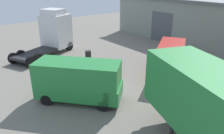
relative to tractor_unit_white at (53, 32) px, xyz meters
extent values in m
plane|color=slate|center=(10.44, -1.77, -2.10)|extent=(60.00, 60.00, 0.00)
cube|color=#4C5156|center=(4.19, 12.26, -0.30)|extent=(3.20, 0.08, 3.60)
cube|color=silver|center=(-0.20, 0.44, 0.09)|extent=(3.29, 3.24, 3.39)
cube|color=silver|center=(-0.11, 0.26, 2.07)|extent=(2.62, 2.42, 0.60)
cube|color=black|center=(-0.70, 1.50, 0.77)|extent=(1.93, 0.97, 1.22)
cube|color=#232326|center=(1.23, -2.56, -1.48)|extent=(3.63, 4.69, 0.24)
cylinder|color=#B2B2B7|center=(0.07, -2.45, -1.65)|extent=(0.98, 1.23, 0.56)
cylinder|color=black|center=(-1.45, 0.51, -1.60)|extent=(0.70, 1.03, 1.00)
cylinder|color=black|center=(0.54, 1.46, -1.60)|extent=(0.70, 1.03, 1.00)
cylinder|color=black|center=(0.55, -3.68, -1.60)|extent=(0.70, 1.03, 1.00)
cylinder|color=black|center=(2.54, -2.74, -1.60)|extent=(0.70, 1.03, 1.00)
cylinder|color=black|center=(0.94, -4.50, -1.60)|extent=(0.70, 1.03, 1.00)
cylinder|color=black|center=(2.92, -3.55, -1.60)|extent=(0.70, 1.03, 1.00)
cube|color=#232326|center=(16.66, -1.61, -1.54)|extent=(0.21, 0.21, 1.11)
cube|color=#232326|center=(17.23, -0.12, -1.54)|extent=(0.21, 0.21, 1.11)
cube|color=red|center=(11.32, 4.94, -0.73)|extent=(4.81, 5.92, 2.02)
cube|color=red|center=(9.94, 7.07, -1.29)|extent=(2.17, 1.84, 0.90)
cube|color=black|center=(10.16, 6.73, -0.33)|extent=(1.45, 0.98, 0.73)
cylinder|color=black|center=(9.47, 6.23, -1.74)|extent=(0.64, 0.77, 0.72)
cylinder|color=black|center=(10.90, 7.15, -1.74)|extent=(0.64, 0.77, 0.72)
cylinder|color=black|center=(11.74, 2.74, -1.74)|extent=(0.64, 0.77, 0.72)
cylinder|color=black|center=(13.17, 3.66, -1.74)|extent=(0.64, 0.77, 0.72)
cube|color=#28843D|center=(10.57, -3.10, -0.61)|extent=(5.21, 4.93, 2.26)
cube|color=#28843D|center=(12.25, -1.62, -1.29)|extent=(2.00, 2.09, 0.90)
cube|color=black|center=(11.95, -1.88, -0.15)|extent=(1.17, 1.31, 0.81)
cylinder|color=black|center=(11.35, -1.28, -1.74)|extent=(0.74, 0.70, 0.72)
cylinder|color=black|center=(12.48, -2.55, -1.74)|extent=(0.74, 0.70, 0.72)
cylinder|color=black|center=(8.67, -3.65, -1.74)|extent=(0.74, 0.70, 0.72)
cylinder|color=black|center=(9.79, -4.92, -1.74)|extent=(0.74, 0.70, 0.72)
cylinder|color=black|center=(4.36, 1.49, -1.66)|extent=(0.58, 0.58, 0.88)
camera|label=1|loc=(21.52, -8.97, 5.13)|focal=35.00mm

